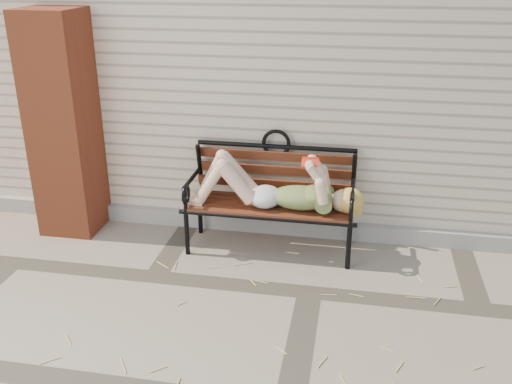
# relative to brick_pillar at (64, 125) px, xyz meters

# --- Properties ---
(ground) EXTENTS (80.00, 80.00, 0.00)m
(ground) POSITION_rel_brick_pillar_xyz_m (2.30, -0.75, -1.00)
(ground) COLOR #756A5A
(ground) RESTS_ON ground
(house_wall) EXTENTS (8.00, 4.00, 3.00)m
(house_wall) POSITION_rel_brick_pillar_xyz_m (2.30, 2.25, 0.50)
(house_wall) COLOR beige
(house_wall) RESTS_ON ground
(foundation_strip) EXTENTS (8.00, 0.10, 0.15)m
(foundation_strip) POSITION_rel_brick_pillar_xyz_m (2.30, 0.22, -0.93)
(foundation_strip) COLOR gray
(foundation_strip) RESTS_ON ground
(brick_pillar) EXTENTS (0.50, 0.50, 2.00)m
(brick_pillar) POSITION_rel_brick_pillar_xyz_m (0.00, 0.00, 0.00)
(brick_pillar) COLOR #9B4223
(brick_pillar) RESTS_ON ground
(garden_bench) EXTENTS (1.56, 0.62, 1.01)m
(garden_bench) POSITION_rel_brick_pillar_xyz_m (1.89, -0.03, -0.43)
(garden_bench) COLOR black
(garden_bench) RESTS_ON ground
(reading_woman) EXTENTS (1.47, 0.33, 0.46)m
(reading_woman) POSITION_rel_brick_pillar_xyz_m (1.90, -0.15, -0.40)
(reading_woman) COLOR #093844
(reading_woman) RESTS_ON ground
(straw_scatter) EXTENTS (2.85, 1.74, 0.01)m
(straw_scatter) POSITION_rel_brick_pillar_xyz_m (1.95, -1.23, -0.99)
(straw_scatter) COLOR #CFC065
(straw_scatter) RESTS_ON ground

